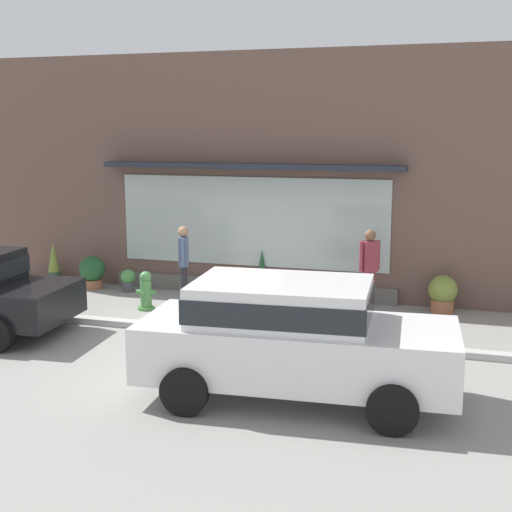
{
  "coord_description": "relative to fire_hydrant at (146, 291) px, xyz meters",
  "views": [
    {
      "loc": [
        4.58,
        -11.73,
        3.74
      ],
      "look_at": [
        0.66,
        1.2,
        1.25
      ],
      "focal_mm": 48.49,
      "sensor_mm": 36.0,
      "label": 1
    }
  ],
  "objects": [
    {
      "name": "potted_plant_window_right",
      "position": [
        -1.12,
        1.38,
        -0.12
      ],
      "size": [
        0.34,
        0.34,
        0.52
      ],
      "color": "#4C4C51",
      "rests_on": "ground_plane"
    },
    {
      "name": "potted_plant_near_hydrant",
      "position": [
        3.58,
        1.82,
        -0.08
      ],
      "size": [
        0.45,
        0.45,
        0.62
      ],
      "color": "#4C4C51",
      "rests_on": "ground_plane"
    },
    {
      "name": "curb_strip",
      "position": [
        1.71,
        -1.28,
        -0.34
      ],
      "size": [
        14.0,
        0.24,
        0.12
      ],
      "primitive_type": "cube",
      "color": "#B2B2AD",
      "rests_on": "ground_plane"
    },
    {
      "name": "ground_plane",
      "position": [
        1.71,
        -1.08,
        -0.4
      ],
      "size": [
        60.0,
        60.0,
        0.0
      ],
      "primitive_type": "plane",
      "color": "gray"
    },
    {
      "name": "potted_plant_window_center",
      "position": [
        1.99,
        1.86,
        0.12
      ],
      "size": [
        0.27,
        0.27,
        1.08
      ],
      "color": "#9E6042",
      "rests_on": "ground_plane"
    },
    {
      "name": "parked_car_white",
      "position": [
        4.09,
        -3.85,
        0.55
      ],
      "size": [
        4.46,
        2.17,
        1.68
      ],
      "rotation": [
        0.0,
        0.0,
        0.07
      ],
      "color": "white",
      "rests_on": "ground_plane"
    },
    {
      "name": "potted_plant_doorstep",
      "position": [
        5.96,
        1.55,
        0.01
      ],
      "size": [
        0.6,
        0.6,
        0.78
      ],
      "color": "#9E6042",
      "rests_on": "ground_plane"
    },
    {
      "name": "fire_hydrant",
      "position": [
        0.0,
        0.0,
        0.0
      ],
      "size": [
        0.42,
        0.39,
        0.82
      ],
      "color": "#4C8C47",
      "rests_on": "ground_plane"
    },
    {
      "name": "pedestrian_passerby",
      "position": [
        4.49,
        1.17,
        0.62
      ],
      "size": [
        0.39,
        0.34,
        1.72
      ],
      "rotation": [
        0.0,
        0.0,
        0.68
      ],
      "color": "#8E333D",
      "rests_on": "ground_plane"
    },
    {
      "name": "potted_plant_trailing_edge",
      "position": [
        -2.08,
        1.42,
        0.02
      ],
      "size": [
        0.61,
        0.61,
        0.78
      ],
      "color": "#9E6042",
      "rests_on": "ground_plane"
    },
    {
      "name": "potted_plant_low_front",
      "position": [
        -3.26,
        1.62,
        0.1
      ],
      "size": [
        0.32,
        0.32,
        1.04
      ],
      "color": "#33473D",
      "rests_on": "ground_plane"
    },
    {
      "name": "storefront",
      "position": [
        1.71,
        2.11,
        2.26
      ],
      "size": [
        14.0,
        0.81,
        5.42
      ],
      "color": "brown",
      "rests_on": "ground_plane"
    },
    {
      "name": "pedestrian_with_handbag",
      "position": [
        0.6,
        0.65,
        0.6
      ],
      "size": [
        0.3,
        0.63,
        1.71
      ],
      "rotation": [
        0.0,
        0.0,
        1.91
      ],
      "color": "#232328",
      "rests_on": "ground_plane"
    }
  ]
}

